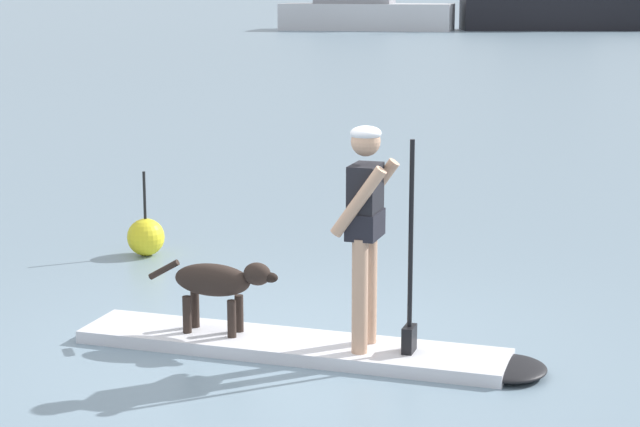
{
  "coord_description": "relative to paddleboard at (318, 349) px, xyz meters",
  "views": [
    {
      "loc": [
        2.16,
        -8.08,
        2.82
      ],
      "look_at": [
        0.0,
        1.0,
        0.9
      ],
      "focal_mm": 63.3,
      "sensor_mm": 36.0,
      "label": 1
    }
  ],
  "objects": [
    {
      "name": "moored_boat_port",
      "position": [
        0.01,
        61.19,
        1.54
      ],
      "size": [
        12.33,
        5.89,
        9.95
      ],
      "color": "black",
      "rests_on": "ground_plane"
    },
    {
      "name": "person_paddler",
      "position": [
        0.38,
        -0.03,
        1.04
      ],
      "size": [
        0.62,
        0.5,
        1.69
      ],
      "color": "tan",
      "rests_on": "paddleboard"
    },
    {
      "name": "moored_boat_outer",
      "position": [
        -11.24,
        58.48,
        1.17
      ],
      "size": [
        10.16,
        3.71,
        3.86
      ],
      "color": "silver",
      "rests_on": "ground_plane"
    },
    {
      "name": "paddleboard",
      "position": [
        0.0,
        0.0,
        0.0
      ],
      "size": [
        3.71,
        0.91,
        0.1
      ],
      "color": "silver",
      "rests_on": "ground_plane"
    },
    {
      "name": "marker_buoy",
      "position": [
        -2.51,
        2.72,
        0.15
      ],
      "size": [
        0.39,
        0.39,
        0.89
      ],
      "color": "yellow",
      "rests_on": "ground_plane"
    },
    {
      "name": "ground_plane",
      "position": [
        -0.23,
        0.02,
        -0.05
      ],
      "size": [
        400.0,
        400.0,
        0.0
      ],
      "primitive_type": "plane",
      "color": "gray"
    },
    {
      "name": "dog",
      "position": [
        -0.82,
        0.06,
        0.46
      ],
      "size": [
        1.1,
        0.27,
        0.6
      ],
      "color": "#2D231E",
      "rests_on": "paddleboard"
    }
  ]
}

